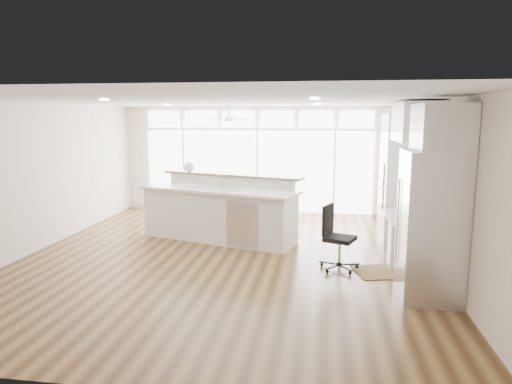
# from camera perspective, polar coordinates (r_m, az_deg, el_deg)

# --- Properties ---
(floor) EXTENTS (7.00, 8.00, 0.02)m
(floor) POSITION_cam_1_polar(r_m,az_deg,el_deg) (8.12, -3.86, -8.16)
(floor) COLOR #412A14
(floor) RESTS_ON ground
(ceiling) EXTENTS (7.00, 8.00, 0.02)m
(ceiling) POSITION_cam_1_polar(r_m,az_deg,el_deg) (7.74, -4.09, 11.33)
(ceiling) COLOR silver
(ceiling) RESTS_ON wall_back
(wall_back) EXTENTS (7.00, 0.04, 2.70)m
(wall_back) POSITION_cam_1_polar(r_m,az_deg,el_deg) (11.73, 0.23, 4.08)
(wall_back) COLOR beige
(wall_back) RESTS_ON floor
(wall_front) EXTENTS (7.00, 0.04, 2.70)m
(wall_front) POSITION_cam_1_polar(r_m,az_deg,el_deg) (4.08, -16.19, -6.42)
(wall_front) COLOR beige
(wall_front) RESTS_ON floor
(wall_left) EXTENTS (0.04, 8.00, 2.70)m
(wall_left) POSITION_cam_1_polar(r_m,az_deg,el_deg) (9.22, -25.75, 1.70)
(wall_left) COLOR beige
(wall_left) RESTS_ON floor
(wall_right) EXTENTS (0.04, 8.00, 2.70)m
(wall_right) POSITION_cam_1_polar(r_m,az_deg,el_deg) (7.85, 21.84, 0.77)
(wall_right) COLOR beige
(wall_right) RESTS_ON floor
(glass_wall) EXTENTS (5.80, 0.06, 2.08)m
(glass_wall) POSITION_cam_1_polar(r_m,az_deg,el_deg) (11.70, 0.18, 2.59)
(glass_wall) COLOR white
(glass_wall) RESTS_ON wall_back
(transom_row) EXTENTS (5.90, 0.06, 0.40)m
(transom_row) POSITION_cam_1_polar(r_m,az_deg,el_deg) (11.62, 0.19, 9.12)
(transom_row) COLOR white
(transom_row) RESTS_ON wall_back
(desk_window) EXTENTS (0.04, 0.85, 0.85)m
(desk_window) POSITION_cam_1_polar(r_m,az_deg,el_deg) (8.11, 21.17, 2.49)
(desk_window) COLOR white
(desk_window) RESTS_ON wall_right
(ceiling_fan) EXTENTS (1.16, 1.16, 0.32)m
(ceiling_fan) POSITION_cam_1_polar(r_m,az_deg,el_deg) (10.58, -3.43, 9.62)
(ceiling_fan) COLOR white
(ceiling_fan) RESTS_ON ceiling
(recessed_lights) EXTENTS (3.40, 3.00, 0.02)m
(recessed_lights) POSITION_cam_1_polar(r_m,az_deg,el_deg) (7.94, -3.77, 11.14)
(recessed_lights) COLOR white
(recessed_lights) RESTS_ON ceiling
(oven_cabinet) EXTENTS (0.64, 1.20, 2.50)m
(oven_cabinet) POSITION_cam_1_polar(r_m,az_deg,el_deg) (9.55, 17.43, 1.83)
(oven_cabinet) COLOR white
(oven_cabinet) RESTS_ON floor
(desk_nook) EXTENTS (0.72, 1.30, 0.76)m
(desk_nook) POSITION_cam_1_polar(r_m,az_deg,el_deg) (8.25, 18.45, -5.52)
(desk_nook) COLOR white
(desk_nook) RESTS_ON floor
(upper_cabinets) EXTENTS (0.64, 1.30, 0.64)m
(upper_cabinets) POSITION_cam_1_polar(r_m,az_deg,el_deg) (8.00, 19.47, 8.25)
(upper_cabinets) COLOR white
(upper_cabinets) RESTS_ON wall_right
(refrigerator) EXTENTS (0.76, 0.90, 2.00)m
(refrigerator) POSITION_cam_1_polar(r_m,az_deg,el_deg) (6.53, 21.01, -3.94)
(refrigerator) COLOR silver
(refrigerator) RESTS_ON floor
(fridge_cabinet) EXTENTS (0.64, 0.90, 0.60)m
(fridge_cabinet) POSITION_cam_1_polar(r_m,az_deg,el_deg) (6.39, 22.23, 7.49)
(fridge_cabinet) COLOR white
(fridge_cabinet) RESTS_ON wall_right
(framed_photos) EXTENTS (0.06, 0.22, 0.80)m
(framed_photos) POSITION_cam_1_polar(r_m,az_deg,el_deg) (8.72, 20.24, 2.00)
(framed_photos) COLOR black
(framed_photos) RESTS_ON wall_right
(kitchen_island) EXTENTS (3.43, 2.11, 1.28)m
(kitchen_island) POSITION_cam_1_polar(r_m,az_deg,el_deg) (9.07, -4.68, -2.07)
(kitchen_island) COLOR white
(kitchen_island) RESTS_ON floor
(rug) EXTENTS (1.13, 0.93, 0.01)m
(rug) POSITION_cam_1_polar(r_m,az_deg,el_deg) (7.63, 15.99, -9.54)
(rug) COLOR #3E2B13
(rug) RESTS_ON floor
(office_chair) EXTENTS (0.68, 0.65, 1.03)m
(office_chair) POSITION_cam_1_polar(r_m,az_deg,el_deg) (7.46, 10.44, -5.69)
(office_chair) COLOR black
(office_chair) RESTS_ON floor
(fishbowl) EXTENTS (0.27, 0.27, 0.22)m
(fishbowl) POSITION_cam_1_polar(r_m,az_deg,el_deg) (9.79, -8.36, 3.14)
(fishbowl) COLOR silver
(fishbowl) RESTS_ON kitchen_island
(monitor) EXTENTS (0.11, 0.47, 0.39)m
(monitor) POSITION_cam_1_polar(r_m,az_deg,el_deg) (8.11, 18.10, -1.59)
(monitor) COLOR black
(monitor) RESTS_ON desk_nook
(keyboard) EXTENTS (0.14, 0.36, 0.02)m
(keyboard) POSITION_cam_1_polar(r_m,az_deg,el_deg) (8.12, 16.85, -2.86)
(keyboard) COLOR silver
(keyboard) RESTS_ON desk_nook
(potted_plant) EXTENTS (0.27, 0.30, 0.23)m
(potted_plant) POSITION_cam_1_polar(r_m,az_deg,el_deg) (9.48, 17.84, 10.03)
(potted_plant) COLOR #365C27
(potted_plant) RESTS_ON oven_cabinet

